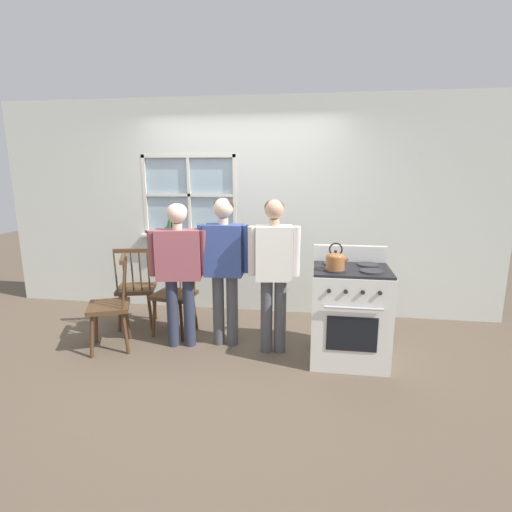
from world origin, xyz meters
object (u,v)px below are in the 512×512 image
Objects in this scene: chair_by_window at (111,306)px; stove at (349,313)px; person_adult_right at (274,264)px; potted_plant at (171,227)px; person_elderly_left at (179,262)px; kettle at (335,260)px; chair_center_cluster at (175,294)px; chair_near_wall at (136,289)px; person_teen_center at (224,258)px.

stove is at bearing 69.55° from chair_by_window.
person_adult_right is 4.69× the size of potted_plant.
person_elderly_left reaches higher than kettle.
stove is (1.89, -0.37, 0.02)m from chair_center_cluster.
person_adult_right is at bearing 150.46° from chair_near_wall.
kettle is (0.58, -0.18, 0.10)m from person_adult_right.
person_teen_center is 1.43× the size of stove.
person_elderly_left is 0.47m from person_teen_center.
person_teen_center is (0.45, 0.10, 0.03)m from person_elderly_left.
person_teen_center is 4.69× the size of potted_plant.
chair_by_window is 1.73m from person_adult_right.
chair_center_cluster is at bearing 107.96° from person_elderly_left.
person_adult_right reaches higher than potted_plant.
chair_center_cluster is 0.65× the size of person_elderly_left.
chair_near_wall is 0.93m from person_elderly_left.
chair_near_wall is 0.90× the size of stove.
chair_near_wall is 0.63× the size of person_adult_right.
kettle reaches higher than chair_by_window.
chair_near_wall is at bearing 157.26° from chair_by_window.
chair_near_wall is 0.53m from chair_center_cluster.
chair_near_wall is 1.78m from person_adult_right.
stove is (1.26, -0.15, -0.47)m from person_teen_center.
person_elderly_left is at bearing 173.23° from kettle.
person_adult_right is (1.67, -0.43, 0.47)m from chair_near_wall.
chair_by_window is 2.41m from stove.
person_elderly_left is 0.97× the size of person_adult_right.
chair_near_wall is at bearing 168.70° from stove.
stove is at bearing -8.10° from person_teen_center.
chair_center_cluster is at bearing 110.09° from chair_by_window.
person_teen_center is 1.39m from potted_plant.
person_elderly_left is 0.97× the size of person_teen_center.
kettle is at bearing -24.83° from person_adult_right.
stove is at bearing 153.61° from chair_near_wall.
person_elderly_left is (0.17, -0.31, 0.46)m from chair_center_cluster.
potted_plant is at bearing 102.52° from person_elderly_left.
person_teen_center is 0.53m from person_adult_right.
person_elderly_left is 1.39× the size of stove.
person_teen_center is (1.15, -0.33, 0.49)m from chair_near_wall.
chair_center_cluster is at bearing -68.73° from potted_plant.
kettle is at bearing -140.88° from stove.
person_teen_center is (1.14, 0.27, 0.49)m from chair_by_window.
person_elderly_left reaches higher than stove.
person_teen_center is at bearing 80.08° from chair_by_window.
chair_by_window is 0.63× the size of person_adult_right.
person_teen_center is (0.63, -0.21, 0.49)m from chair_center_cluster.
potted_plant reaches higher than chair_by_window.
chair_by_window is 3.94× the size of kettle.
person_adult_right is at bearing -5.59° from chair_center_cluster.
chair_center_cluster is 0.82m from person_teen_center.
person_teen_center is 1.00× the size of person_adult_right.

